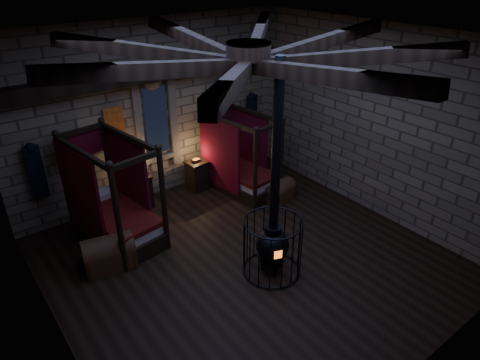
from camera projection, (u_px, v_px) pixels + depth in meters
room at (245, 69)px, 6.79m from camera, size 7.02×7.02×4.29m
bed_left at (115, 215)px, 8.92m from camera, size 1.41×2.25×2.21m
bed_right at (239, 171)px, 10.82m from camera, size 1.24×2.02×1.99m
trunk_left at (109, 253)px, 8.16m from camera, size 1.03×0.77×0.69m
trunk_right at (280, 192)px, 10.42m from camera, size 0.79×0.58×0.52m
nightstand_left at (141, 190)px, 10.10m from camera, size 0.59×0.57×1.00m
nightstand_right at (197, 175)px, 10.83m from camera, size 0.52×0.50×0.85m
stove at (272, 243)px, 7.87m from camera, size 1.10×1.10×4.05m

